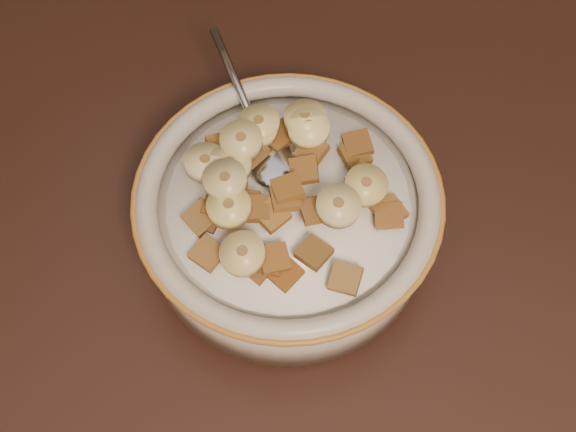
% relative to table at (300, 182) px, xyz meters
% --- Properties ---
extents(floor, '(4.00, 4.50, 0.10)m').
position_rel_table_xyz_m(floor, '(0.00, 0.00, -0.78)').
color(floor, '#422816').
rests_on(floor, ground).
extents(table, '(1.41, 0.91, 0.04)m').
position_rel_table_xyz_m(table, '(0.00, 0.00, 0.00)').
color(table, black).
rests_on(table, floor).
extents(cereal_bowl, '(0.22, 0.22, 0.05)m').
position_rel_table_xyz_m(cereal_bowl, '(0.01, -0.06, 0.05)').
color(cereal_bowl, '#ABA496').
rests_on(cereal_bowl, table).
extents(milk, '(0.18, 0.18, 0.00)m').
position_rel_table_xyz_m(milk, '(0.01, -0.06, 0.07)').
color(milk, white).
rests_on(milk, cereal_bowl).
extents(spoon, '(0.06, 0.06, 0.01)m').
position_rel_table_xyz_m(spoon, '(-0.01, -0.04, 0.08)').
color(spoon, '#A5B1C3').
rests_on(spoon, cereal_bowl).
extents(cereal_square_0, '(0.03, 0.03, 0.01)m').
position_rel_table_xyz_m(cereal_square_0, '(-0.00, -0.00, 0.08)').
color(cereal_square_0, brown).
rests_on(cereal_square_0, milk).
extents(cereal_square_1, '(0.03, 0.03, 0.01)m').
position_rel_table_xyz_m(cereal_square_1, '(-0.03, -0.04, 0.09)').
color(cereal_square_1, olive).
rests_on(cereal_square_1, milk).
extents(cereal_square_2, '(0.03, 0.03, 0.01)m').
position_rel_table_xyz_m(cereal_square_2, '(-0.04, -0.10, 0.08)').
color(cereal_square_2, brown).
rests_on(cereal_square_2, milk).
extents(cereal_square_3, '(0.02, 0.02, 0.01)m').
position_rel_table_xyz_m(cereal_square_3, '(-0.01, -0.08, 0.09)').
color(cereal_square_3, brown).
rests_on(cereal_square_3, milk).
extents(cereal_square_4, '(0.02, 0.02, 0.01)m').
position_rel_table_xyz_m(cereal_square_4, '(-0.04, -0.10, 0.08)').
color(cereal_square_4, brown).
rests_on(cereal_square_4, milk).
extents(cereal_square_5, '(0.03, 0.03, 0.01)m').
position_rel_table_xyz_m(cereal_square_5, '(0.06, -0.03, 0.08)').
color(cereal_square_5, brown).
rests_on(cereal_square_5, milk).
extents(cereal_square_6, '(0.03, 0.03, 0.01)m').
position_rel_table_xyz_m(cereal_square_6, '(-0.03, -0.12, 0.08)').
color(cereal_square_6, '#99602B').
rests_on(cereal_square_6, milk).
extents(cereal_square_7, '(0.03, 0.03, 0.01)m').
position_rel_table_xyz_m(cereal_square_7, '(0.02, -0.11, 0.08)').
color(cereal_square_7, brown).
rests_on(cereal_square_7, milk).
extents(cereal_square_8, '(0.03, 0.03, 0.01)m').
position_rel_table_xyz_m(cereal_square_8, '(0.02, -0.03, 0.09)').
color(cereal_square_8, '#945C27').
rests_on(cereal_square_8, milk).
extents(cereal_square_9, '(0.03, 0.03, 0.01)m').
position_rel_table_xyz_m(cereal_square_9, '(0.02, -0.04, 0.09)').
color(cereal_square_9, brown).
rests_on(cereal_square_9, milk).
extents(cereal_square_10, '(0.02, 0.02, 0.01)m').
position_rel_table_xyz_m(cereal_square_10, '(-0.04, -0.02, 0.08)').
color(cereal_square_10, '#914E19').
rests_on(cereal_square_10, milk).
extents(cereal_square_11, '(0.02, 0.02, 0.01)m').
position_rel_table_xyz_m(cereal_square_11, '(-0.03, -0.09, 0.08)').
color(cereal_square_11, brown).
rests_on(cereal_square_11, milk).
extents(cereal_square_12, '(0.02, 0.02, 0.01)m').
position_rel_table_xyz_m(cereal_square_12, '(0.07, -0.11, 0.08)').
color(cereal_square_12, brown).
rests_on(cereal_square_12, milk).
extents(cereal_square_13, '(0.03, 0.03, 0.01)m').
position_rel_table_xyz_m(cereal_square_13, '(0.03, -0.12, 0.08)').
color(cereal_square_13, brown).
rests_on(cereal_square_13, milk).
extents(cereal_square_14, '(0.03, 0.03, 0.01)m').
position_rel_table_xyz_m(cereal_square_14, '(0.03, -0.07, 0.09)').
color(cereal_square_14, brown).
rests_on(cereal_square_14, milk).
extents(cereal_square_15, '(0.03, 0.03, 0.01)m').
position_rel_table_xyz_m(cereal_square_15, '(0.01, -0.12, 0.08)').
color(cereal_square_15, brown).
rests_on(cereal_square_15, milk).
extents(cereal_square_16, '(0.02, 0.02, 0.01)m').
position_rel_table_xyz_m(cereal_square_16, '(0.01, -0.12, 0.08)').
color(cereal_square_16, brown).
rests_on(cereal_square_16, milk).
extents(cereal_square_17, '(0.03, 0.03, 0.01)m').
position_rel_table_xyz_m(cereal_square_17, '(0.05, -0.00, 0.08)').
color(cereal_square_17, brown).
rests_on(cereal_square_17, milk).
extents(cereal_square_18, '(0.03, 0.03, 0.01)m').
position_rel_table_xyz_m(cereal_square_18, '(0.04, -0.10, 0.08)').
color(cereal_square_18, brown).
rests_on(cereal_square_18, milk).
extents(cereal_square_19, '(0.03, 0.03, 0.01)m').
position_rel_table_xyz_m(cereal_square_19, '(-0.05, -0.04, 0.08)').
color(cereal_square_19, brown).
rests_on(cereal_square_19, milk).
extents(cereal_square_20, '(0.03, 0.03, 0.01)m').
position_rel_table_xyz_m(cereal_square_20, '(0.05, -0.01, 0.08)').
color(cereal_square_20, brown).
rests_on(cereal_square_20, milk).
extents(cereal_square_21, '(0.03, 0.03, 0.01)m').
position_rel_table_xyz_m(cereal_square_21, '(0.01, -0.09, 0.09)').
color(cereal_square_21, brown).
rests_on(cereal_square_21, milk).
extents(cereal_square_22, '(0.03, 0.03, 0.01)m').
position_rel_table_xyz_m(cereal_square_22, '(0.08, -0.05, 0.08)').
color(cereal_square_22, '#905F26').
rests_on(cereal_square_22, milk).
extents(cereal_square_23, '(0.03, 0.03, 0.01)m').
position_rel_table_xyz_m(cereal_square_23, '(0.01, -0.07, 0.09)').
color(cereal_square_23, olive).
rests_on(cereal_square_23, milk).
extents(cereal_square_24, '(0.03, 0.03, 0.01)m').
position_rel_table_xyz_m(cereal_square_24, '(0.08, -0.05, 0.08)').
color(cereal_square_24, brown).
rests_on(cereal_square_24, milk).
extents(cereal_square_25, '(0.03, 0.03, 0.01)m').
position_rel_table_xyz_m(cereal_square_25, '(0.04, -0.07, 0.09)').
color(cereal_square_25, brown).
rests_on(cereal_square_25, milk).
extents(cereal_square_26, '(0.03, 0.03, 0.01)m').
position_rel_table_xyz_m(cereal_square_26, '(-0.01, -0.02, 0.08)').
color(cereal_square_26, brown).
rests_on(cereal_square_26, milk).
extents(cereal_square_27, '(0.03, 0.03, 0.01)m').
position_rel_table_xyz_m(cereal_square_27, '(-0.01, -0.09, 0.09)').
color(cereal_square_27, brown).
rests_on(cereal_square_27, milk).
extents(cereal_square_28, '(0.03, 0.03, 0.01)m').
position_rel_table_xyz_m(cereal_square_28, '(0.01, -0.07, 0.10)').
color(cereal_square_28, brown).
rests_on(cereal_square_28, milk).
extents(banana_slice_0, '(0.04, 0.04, 0.01)m').
position_rel_table_xyz_m(banana_slice_0, '(0.06, -0.04, 0.09)').
color(banana_slice_0, '#D4C76D').
rests_on(banana_slice_0, milk).
extents(banana_slice_1, '(0.04, 0.04, 0.01)m').
position_rel_table_xyz_m(banana_slice_1, '(0.05, -0.07, 0.10)').
color(banana_slice_1, '#FFF099').
rests_on(banana_slice_1, milk).
extents(banana_slice_2, '(0.04, 0.04, 0.01)m').
position_rel_table_xyz_m(banana_slice_2, '(-0.05, -0.06, 0.10)').
color(banana_slice_2, '#E8D488').
rests_on(banana_slice_2, milk).
extents(banana_slice_3, '(0.04, 0.04, 0.01)m').
position_rel_table_xyz_m(banana_slice_3, '(-0.03, -0.06, 0.09)').
color(banana_slice_3, beige).
rests_on(banana_slice_3, milk).
extents(banana_slice_4, '(0.04, 0.04, 0.01)m').
position_rel_table_xyz_m(banana_slice_4, '(-0.02, -0.09, 0.10)').
color(banana_slice_4, '#D2C065').
rests_on(banana_slice_4, milk).
extents(banana_slice_5, '(0.03, 0.03, 0.01)m').
position_rel_table_xyz_m(banana_slice_5, '(0.00, -0.00, 0.10)').
color(banana_slice_5, '#F5DA79').
rests_on(banana_slice_5, milk).
extents(banana_slice_6, '(0.04, 0.04, 0.01)m').
position_rel_table_xyz_m(banana_slice_6, '(-0.04, -0.06, 0.09)').
color(banana_slice_6, '#D0BF7A').
rests_on(banana_slice_6, milk).
extents(banana_slice_7, '(0.04, 0.04, 0.01)m').
position_rel_table_xyz_m(banana_slice_7, '(0.01, -0.01, 0.10)').
color(banana_slice_7, '#FFEE90').
rests_on(banana_slice_7, milk).
extents(banana_slice_8, '(0.03, 0.03, 0.01)m').
position_rel_table_xyz_m(banana_slice_8, '(-0.03, -0.08, 0.10)').
color(banana_slice_8, beige).
rests_on(banana_slice_8, milk).
extents(banana_slice_9, '(0.04, 0.04, 0.01)m').
position_rel_table_xyz_m(banana_slice_9, '(-0.03, -0.02, 0.09)').
color(banana_slice_9, '#FEE896').
rests_on(banana_slice_9, milk).
extents(banana_slice_10, '(0.04, 0.04, 0.01)m').
position_rel_table_xyz_m(banana_slice_10, '(-0.03, -0.02, 0.09)').
color(banana_slice_10, '#FFF28A').
rests_on(banana_slice_10, milk).
extents(banana_slice_11, '(0.03, 0.03, 0.01)m').
position_rel_table_xyz_m(banana_slice_11, '(-0.03, -0.04, 0.10)').
color(banana_slice_11, '#D3C571').
rests_on(banana_slice_11, milk).
extents(banana_slice_12, '(0.04, 0.04, 0.01)m').
position_rel_table_xyz_m(banana_slice_12, '(-0.00, -0.12, 0.09)').
color(banana_slice_12, '#FFE484').
rests_on(banana_slice_12, milk).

